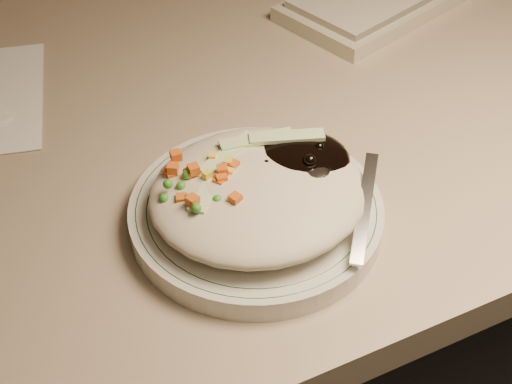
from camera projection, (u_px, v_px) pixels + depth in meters
name	position (u px, v px, depth m)	size (l,w,h in m)	color
desk	(266.00, 217.00, 0.94)	(1.40, 0.70, 0.74)	gray
plate	(256.00, 213.00, 0.64)	(0.23, 0.23, 0.02)	silver
plate_rim	(256.00, 205.00, 0.63)	(0.22, 0.22, 0.00)	#144723
meal	(261.00, 186.00, 0.62)	(0.21, 0.19, 0.05)	#AEA48D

